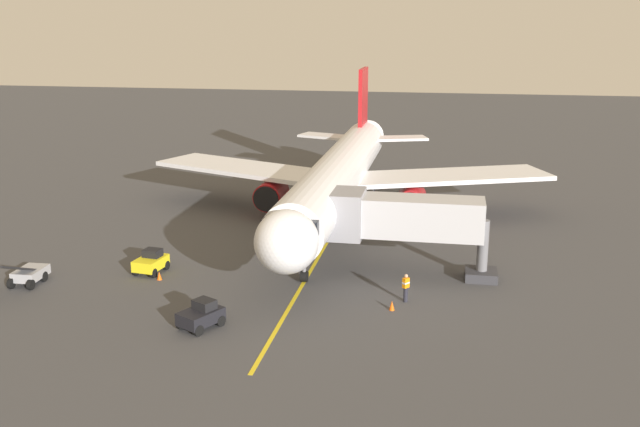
# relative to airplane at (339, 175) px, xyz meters

# --- Properties ---
(ground_plane) EXTENTS (220.00, 220.00, 0.00)m
(ground_plane) POSITION_rel_airplane_xyz_m (-1.40, -2.37, -4.00)
(ground_plane) COLOR #424244
(apron_lead_in_line) EXTENTS (0.26, 40.00, 0.01)m
(apron_lead_in_line) POSITION_rel_airplane_xyz_m (0.00, 6.28, -4.00)
(apron_lead_in_line) COLOR yellow
(apron_lead_in_line) RESTS_ON ground
(airplane) EXTENTS (34.81, 40.20, 11.50)m
(airplane) POSITION_rel_airplane_xyz_m (0.00, 0.00, 0.00)
(airplane) COLOR white
(airplane) RESTS_ON ground
(jet_bridge) EXTENTS (11.40, 3.20, 5.40)m
(jet_bridge) POSITION_rel_airplane_xyz_m (-5.36, 11.28, -0.24)
(jet_bridge) COLOR #B7B7BC
(jet_bridge) RESTS_ON ground
(ground_crew_marshaller) EXTENTS (0.44, 0.47, 1.71)m
(ground_crew_marshaller) POSITION_rel_airplane_xyz_m (-6.50, 15.95, -3.12)
(ground_crew_marshaller) COLOR #23232D
(ground_crew_marshaller) RESTS_ON ground
(tug_near_nose) EXTENTS (1.83, 2.48, 1.50)m
(tug_near_nose) POSITION_rel_airplane_xyz_m (10.21, 13.87, -3.30)
(tug_near_nose) COLOR yellow
(tug_near_nose) RESTS_ON ground
(tug_portside) EXTENTS (2.40, 2.73, 1.50)m
(tug_portside) POSITION_rel_airplane_xyz_m (4.02, 21.58, -3.30)
(tug_portside) COLOR black
(tug_portside) RESTS_ON ground
(belt_loader_starboard_side) EXTENTS (1.60, 4.61, 2.32)m
(belt_loader_starboard_side) POSITION_rel_airplane_xyz_m (16.87, 17.36, -3.29)
(belt_loader_starboard_side) COLOR #9E9EA3
(belt_loader_starboard_side) RESTS_ON ground
(safety_cone_nose_left) EXTENTS (0.32, 0.32, 0.55)m
(safety_cone_nose_left) POSITION_rel_airplane_xyz_m (9.15, 15.10, -3.73)
(safety_cone_nose_left) COLOR #F2590F
(safety_cone_nose_left) RESTS_ON ground
(safety_cone_nose_right) EXTENTS (0.32, 0.32, 0.55)m
(safety_cone_nose_right) POSITION_rel_airplane_xyz_m (-5.83, 17.35, -3.73)
(safety_cone_nose_right) COLOR #F2590F
(safety_cone_nose_right) RESTS_ON ground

